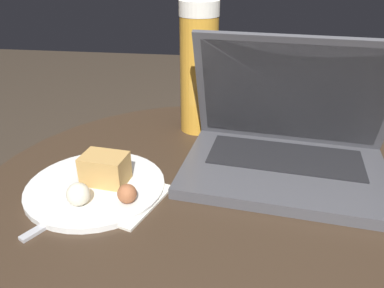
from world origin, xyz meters
name	(u,v)px	position (x,y,z in m)	size (l,w,h in m)	color
table	(211,261)	(0.00, 0.00, 0.38)	(0.76, 0.76, 0.52)	black
napkin	(107,193)	(-0.16, -0.02, 0.52)	(0.20, 0.17, 0.00)	silver
laptop	(286,145)	(0.11, 0.09, 0.57)	(0.35, 0.26, 0.22)	#47474C
beer_glass	(199,69)	(-0.05, 0.24, 0.65)	(0.08, 0.08, 0.26)	gold
snack_plate	(98,183)	(-0.18, -0.01, 0.53)	(0.22, 0.22, 0.06)	silver
fork	(89,200)	(-0.18, -0.04, 0.52)	(0.11, 0.18, 0.00)	#B2B2B7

